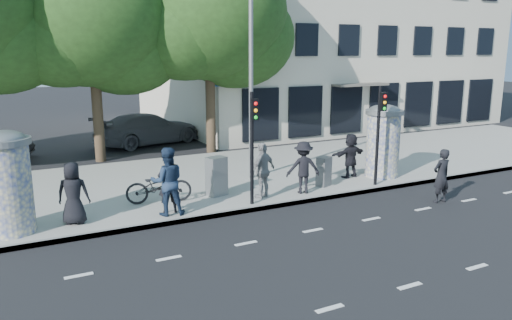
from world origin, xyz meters
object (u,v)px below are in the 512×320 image
ped_d (303,167)px  bicycle (159,186)px  ped_a (73,193)px  car_right (148,129)px  ped_b (169,184)px  traffic_pole_far (379,126)px  cabinet_right (324,171)px  ad_column_right (383,139)px  ad_column_left (6,180)px  street_lamp (252,48)px  ped_f (351,155)px  ped_c (167,181)px  traffic_pole_near (253,137)px  ped_e (263,170)px  man_road (441,176)px  cabinet_left (217,176)px

ped_d → bicycle: (-4.49, 1.11, -0.33)m
ped_a → car_right: bearing=-93.9°
ped_b → car_right: bearing=-88.6°
traffic_pole_far → bicycle: bearing=168.6°
cabinet_right → ad_column_right: bearing=-20.7°
ped_d → bicycle: ped_d is taller
ad_column_left → street_lamp: bearing=14.9°
ped_a → car_right: ped_a is taller
street_lamp → bicycle: (-3.88, -1.37, -4.12)m
ped_f → cabinet_right: bearing=12.2°
ped_c → bicycle: ped_c is taller
ad_column_right → traffic_pole_near: size_ratio=0.78×
ad_column_left → ped_d: size_ratio=1.55×
traffic_pole_far → bicycle: 7.59m
ad_column_right → cabinet_right: ad_column_right is taller
ped_c → ped_e: bearing=-163.6°
ped_f → man_road: 3.52m
ped_d → traffic_pole_near: bearing=28.1°
ad_column_left → bicycle: bearing=10.4°
traffic_pole_far → cabinet_right: (-1.69, 0.75, -1.57)m
cabinet_left → ad_column_left: bearing=170.9°
ped_b → man_road: 8.46m
ped_e → traffic_pole_near: bearing=16.3°
traffic_pole_far → ped_c: (-7.37, 0.24, -1.11)m
ad_column_left → car_right: bearing=59.3°
ped_c → ped_e: ped_c is taller
ped_b → man_road: bearing=176.5°
ad_column_left → traffic_pole_near: (6.60, -0.71, 0.69)m
ped_e → cabinet_right: bearing=164.2°
traffic_pole_far → man_road: (0.79, -2.10, -1.37)m
ped_b → ped_f: (7.13, 0.88, -0.02)m
traffic_pole_near → bicycle: 3.27m
car_right → street_lamp: bearing=173.0°
ped_a → ped_c: bearing=-169.2°
ped_c → car_right: (2.58, 11.60, -0.33)m
street_lamp → cabinet_left: size_ratio=6.38×
street_lamp → ped_d: size_ratio=4.68×
ped_b → ped_d: bearing=-167.0°
street_lamp → cabinet_right: size_ratio=7.86×
ped_d → cabinet_right: bearing=-141.9°
ad_column_right → cabinet_left: 6.46m
ad_column_right → ped_a: bearing=-178.7°
traffic_pole_far → ped_c: size_ratio=1.74×
cabinet_left → bicycle: bearing=162.2°
ped_c → ad_column_right: bearing=-163.3°
car_right → cabinet_left: bearing=160.9°
ped_b → ped_e: (3.09, 0.06, 0.06)m
ped_c → ped_f: bearing=-159.5°
traffic_pole_far → ped_c: bearing=178.1°
cabinet_left → ped_c: bearing=-165.3°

